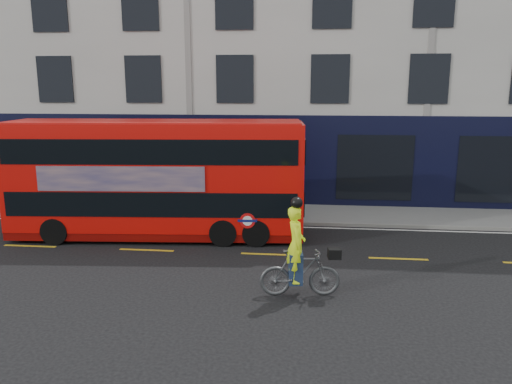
# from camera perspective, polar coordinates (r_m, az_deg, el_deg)

# --- Properties ---
(ground) EXTENTS (120.00, 120.00, 0.00)m
(ground) POSITION_cam_1_polar(r_m,az_deg,el_deg) (15.36, -14.14, -8.25)
(ground) COLOR black
(ground) RESTS_ON ground
(pavement) EXTENTS (60.00, 3.00, 0.12)m
(pavement) POSITION_cam_1_polar(r_m,az_deg,el_deg) (21.28, -8.22, -2.13)
(pavement) COLOR gray
(pavement) RESTS_ON ground
(kerb) EXTENTS (60.00, 0.12, 0.13)m
(kerb) POSITION_cam_1_polar(r_m,az_deg,el_deg) (19.88, -9.26, -3.17)
(kerb) COLOR slate
(kerb) RESTS_ON ground
(building_terrace) EXTENTS (50.00, 10.07, 15.00)m
(building_terrace) POSITION_cam_1_polar(r_m,az_deg,el_deg) (27.02, -5.26, 16.82)
(building_terrace) COLOR beige
(building_terrace) RESTS_ON ground
(road_edge_line) EXTENTS (58.00, 0.10, 0.01)m
(road_edge_line) POSITION_cam_1_polar(r_m,az_deg,el_deg) (19.61, -9.49, -3.57)
(road_edge_line) COLOR silver
(road_edge_line) RESTS_ON ground
(lane_dashes) EXTENTS (58.00, 0.12, 0.01)m
(lane_dashes) POSITION_cam_1_polar(r_m,az_deg,el_deg) (16.69, -12.39, -6.49)
(lane_dashes) COLOR gold
(lane_dashes) RESTS_ON ground
(bus) EXTENTS (10.25, 3.03, 4.07)m
(bus) POSITION_cam_1_polar(r_m,az_deg,el_deg) (17.60, -11.14, 1.54)
(bus) COLOR red
(bus) RESTS_ON ground
(cyclist) EXTENTS (2.08, 0.79, 2.58)m
(cyclist) POSITION_cam_1_polar(r_m,az_deg,el_deg) (12.70, 4.93, -8.15)
(cyclist) COLOR #4C4F52
(cyclist) RESTS_ON ground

